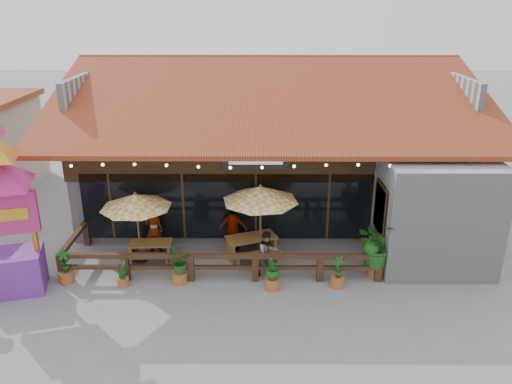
{
  "coord_description": "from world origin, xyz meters",
  "views": [
    {
      "loc": [
        -0.4,
        -14.03,
        8.14
      ],
      "look_at": [
        -0.49,
        1.5,
        2.18
      ],
      "focal_mm": 35.0,
      "sensor_mm": 36.0,
      "label": 1
    }
  ],
  "objects_px": {
    "tropical_plant": "(378,245)",
    "umbrella_left": "(136,201)",
    "umbrella_right": "(260,194)",
    "picnic_table_left": "(151,248)",
    "picnic_table_right": "(251,244)"
  },
  "relations": [
    {
      "from": "tropical_plant",
      "to": "umbrella_left",
      "type": "bearing_deg",
      "value": 172.81
    },
    {
      "from": "umbrella_right",
      "to": "umbrella_left",
      "type": "bearing_deg",
      "value": -177.43
    },
    {
      "from": "umbrella_left",
      "to": "picnic_table_left",
      "type": "distance_m",
      "value": 1.73
    },
    {
      "from": "umbrella_left",
      "to": "picnic_table_right",
      "type": "bearing_deg",
      "value": 3.15
    },
    {
      "from": "umbrella_right",
      "to": "picnic_table_right",
      "type": "height_order",
      "value": "umbrella_right"
    },
    {
      "from": "umbrella_left",
      "to": "tropical_plant",
      "type": "relative_size",
      "value": 1.56
    },
    {
      "from": "umbrella_right",
      "to": "picnic_table_left",
      "type": "distance_m",
      "value": 4.1
    },
    {
      "from": "umbrella_right",
      "to": "picnic_table_right",
      "type": "relative_size",
      "value": 1.47
    },
    {
      "from": "umbrella_left",
      "to": "umbrella_right",
      "type": "distance_m",
      "value": 4.01
    },
    {
      "from": "umbrella_left",
      "to": "picnic_table_right",
      "type": "relative_size",
      "value": 1.47
    },
    {
      "from": "picnic_table_left",
      "to": "tropical_plant",
      "type": "xyz_separation_m",
      "value": [
        7.28,
        -0.97,
        0.65
      ]
    },
    {
      "from": "umbrella_right",
      "to": "picnic_table_left",
      "type": "bearing_deg",
      "value": -177.22
    },
    {
      "from": "umbrella_right",
      "to": "picnic_table_left",
      "type": "relative_size",
      "value": 2.04
    },
    {
      "from": "picnic_table_left",
      "to": "tropical_plant",
      "type": "bearing_deg",
      "value": -7.56
    },
    {
      "from": "picnic_table_left",
      "to": "picnic_table_right",
      "type": "bearing_deg",
      "value": 3.45
    }
  ]
}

